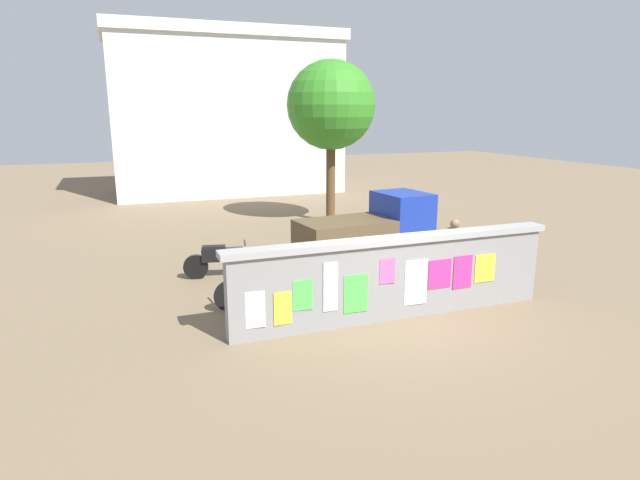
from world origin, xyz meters
TOP-DOWN VIEW (x-y plane):
  - ground at (0.00, 8.00)m, footprint 60.00×60.00m
  - poster_wall at (-0.00, -0.00)m, footprint 6.87×0.42m
  - auto_rickshaw_truck at (1.30, 3.72)m, footprint 3.74×1.87m
  - motorcycle at (-2.70, 3.86)m, footprint 1.89×0.62m
  - bicycle_far at (-2.45, 1.57)m, footprint 1.71×0.44m
  - person_walking at (2.15, 1.18)m, footprint 0.40×0.40m
  - tree_roadside at (2.38, 9.25)m, footprint 3.14×3.14m
  - building_background at (0.46, 18.47)m, footprint 11.13×5.33m

SIDE VIEW (x-z plane):
  - ground at x=0.00m, z-range 0.00..0.00m
  - bicycle_far at x=-2.45m, z-range -0.11..0.84m
  - motorcycle at x=-2.70m, z-range 0.03..0.90m
  - poster_wall at x=0.00m, z-range 0.02..1.67m
  - auto_rickshaw_truck at x=1.30m, z-range -0.02..1.83m
  - person_walking at x=2.15m, z-range 0.18..1.80m
  - building_background at x=0.46m, z-range 0.02..7.82m
  - tree_roadside at x=2.38m, z-range 1.29..7.06m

